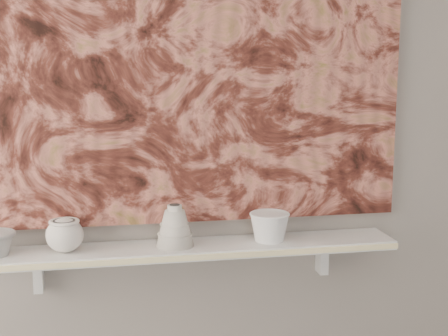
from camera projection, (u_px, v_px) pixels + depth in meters
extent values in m
plane|color=gray|center=(183.00, 116.00, 2.08)|extent=(3.60, 0.00, 3.60)
cube|color=white|center=(188.00, 249.00, 2.06)|extent=(1.40, 0.18, 0.03)
cube|color=#F8E8A5|center=(192.00, 258.00, 1.97)|extent=(1.40, 0.01, 0.02)
cube|color=white|center=(38.00, 274.00, 2.05)|extent=(0.03, 0.06, 0.12)
cube|color=white|center=(322.00, 257.00, 2.23)|extent=(0.03, 0.06, 0.12)
cube|color=#5B261E|center=(183.00, 58.00, 2.04)|extent=(1.50, 0.02, 1.10)
cube|color=black|center=(314.00, 148.00, 2.16)|extent=(0.09, 0.00, 0.08)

